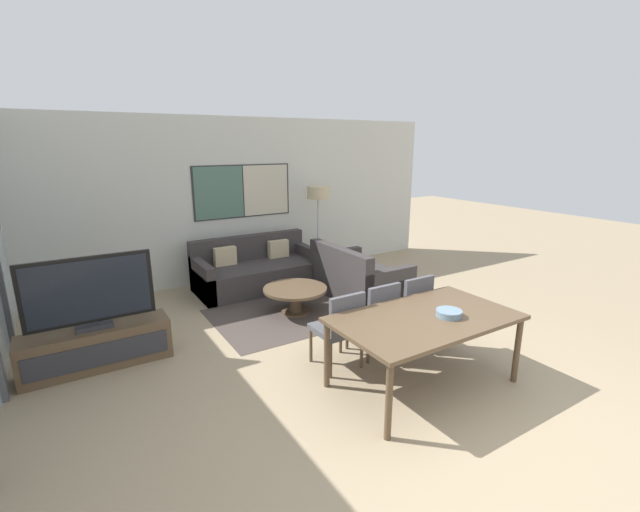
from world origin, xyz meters
name	(u,v)px	position (x,y,z in m)	size (l,w,h in m)	color
ground_plane	(466,423)	(0.00, 0.00, 0.00)	(24.00, 24.00, 0.00)	#9E896B
wall_back	(242,199)	(0.00, 5.04, 1.41)	(7.98, 0.09, 2.80)	silver
area_rug	(296,313)	(-0.08, 2.98, 0.00)	(2.31, 1.63, 0.01)	#473D38
tv_console	(97,347)	(-2.62, 2.78, 0.23)	(1.48, 0.43, 0.45)	brown
television	(90,293)	(-2.62, 2.78, 0.85)	(1.26, 0.20, 0.79)	#2D2D33
sofa_main	(256,271)	(-0.08, 4.35, 0.27)	(2.04, 0.97, 0.83)	#383333
sofa_side	(356,280)	(1.08, 3.09, 0.27)	(0.97, 1.50, 0.83)	#383333
coffee_table	(295,294)	(-0.08, 2.98, 0.29)	(0.90, 0.90, 0.38)	brown
dining_table	(425,322)	(0.12, 0.67, 0.67)	(1.80, 1.05, 0.73)	brown
dining_chair_left	(340,325)	(-0.40, 1.37, 0.50)	(0.46, 0.46, 0.87)	#4C4C51
dining_chair_centre	(376,314)	(0.12, 1.41, 0.50)	(0.46, 0.46, 0.87)	#4C4C51
dining_chair_right	(410,305)	(0.64, 1.41, 0.50)	(0.46, 0.46, 0.87)	#4C4C51
fruit_bowl	(449,313)	(0.31, 0.55, 0.77)	(0.25, 0.25, 0.06)	slate
floor_lamp	(318,198)	(1.21, 4.46, 1.41)	(0.40, 0.40, 1.62)	#2D2D33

